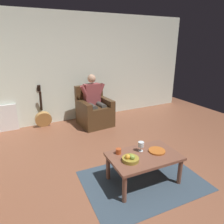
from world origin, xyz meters
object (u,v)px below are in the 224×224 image
(candle_jar, at_px, (118,151))
(coffee_table, at_px, (144,159))
(guitar, at_px, (43,118))
(wine_glass_near, at_px, (141,145))
(person_seated, at_px, (94,99))
(decorative_dish, at_px, (157,151))
(armchair, at_px, (94,112))
(fruit_bowl, at_px, (130,159))

(candle_jar, bearing_deg, coffee_table, 146.64)
(candle_jar, bearing_deg, guitar, -76.08)
(guitar, bearing_deg, wine_glass_near, 109.90)
(wine_glass_near, xyz_separation_m, candle_jar, (0.32, -0.08, -0.06))
(person_seated, bearing_deg, candle_jar, 72.34)
(guitar, distance_m, decorative_dish, 2.99)
(armchair, relative_size, coffee_table, 0.93)
(armchair, distance_m, wine_glass_near, 2.23)
(armchair, xyz_separation_m, coffee_table, (0.20, 2.33, 0.04))
(guitar, bearing_deg, person_seated, 159.07)
(coffee_table, distance_m, wine_glass_near, 0.20)
(guitar, relative_size, decorative_dish, 4.12)
(armchair, relative_size, wine_glass_near, 6.43)
(armchair, bearing_deg, coffee_table, 80.82)
(wine_glass_near, relative_size, decorative_dish, 0.61)
(coffee_table, relative_size, decorative_dish, 4.21)
(candle_jar, bearing_deg, decorative_dish, 158.65)
(candle_jar, bearing_deg, armchair, -103.27)
(armchair, height_order, person_seated, person_seated)
(fruit_bowl, distance_m, decorative_dish, 0.47)
(armchair, xyz_separation_m, person_seated, (-0.00, 0.02, 0.32))
(decorative_dish, bearing_deg, person_seated, -89.66)
(armchair, bearing_deg, decorative_dish, 86.16)
(fruit_bowl, bearing_deg, candle_jar, -78.81)
(person_seated, xyz_separation_m, wine_glass_near, (0.18, 2.19, -0.12))
(armchair, xyz_separation_m, wine_glass_near, (0.18, 2.22, 0.20))
(coffee_table, bearing_deg, decorative_dish, 178.79)
(armchair, height_order, guitar, guitar)
(fruit_bowl, bearing_deg, decorative_dish, -175.34)
(armchair, relative_size, guitar, 0.95)
(armchair, height_order, fruit_bowl, armchair)
(armchair, bearing_deg, person_seated, 90.00)
(wine_glass_near, bearing_deg, armchair, -94.69)
(armchair, distance_m, guitar, 1.21)
(guitar, relative_size, wine_glass_near, 6.77)
(armchair, distance_m, fruit_bowl, 2.42)
(wine_glass_near, xyz_separation_m, decorative_dish, (-0.20, 0.12, -0.09))
(armchair, bearing_deg, candle_jar, 72.51)
(candle_jar, bearing_deg, person_seated, -103.43)
(person_seated, relative_size, fruit_bowl, 5.39)
(person_seated, xyz_separation_m, coffee_table, (0.20, 2.31, -0.28))
(person_seated, xyz_separation_m, guitar, (1.14, -0.43, -0.42))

